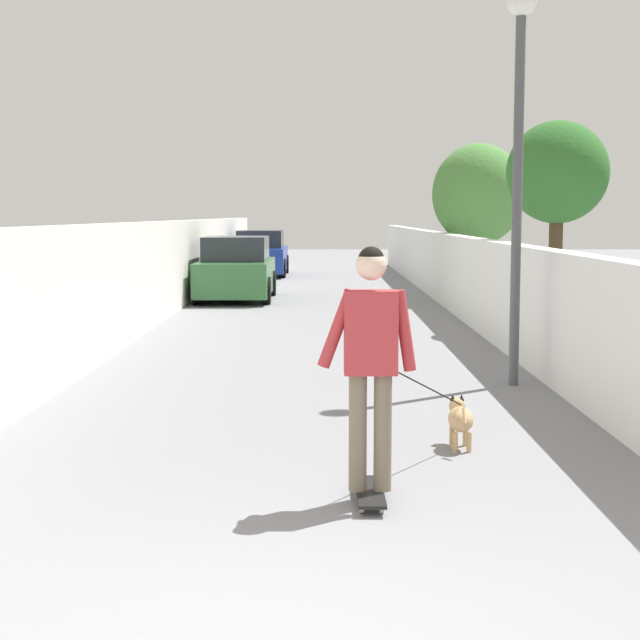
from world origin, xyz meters
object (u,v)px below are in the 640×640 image
(lamp_post, at_px, (519,119))
(car_near, at_px, (236,270))
(skateboard, at_px, (370,492))
(person_skateboarder, at_px, (371,348))
(dog, at_px, (460,418))
(tree_right_near, at_px, (557,174))
(car_far, at_px, (261,254))
(tree_right_mid, at_px, (478,195))

(lamp_post, height_order, car_near, lamp_post)
(skateboard, xyz_separation_m, person_skateboarder, (-0.00, 0.00, 1.05))
(lamp_post, bearing_deg, dog, 161.05)
(tree_right_near, xyz_separation_m, skateboard, (-10.56, 3.83, -2.71))
(tree_right_near, height_order, car_far, tree_right_near)
(tree_right_near, distance_m, lamp_post, 6.00)
(skateboard, distance_m, person_skateboarder, 1.05)
(tree_right_near, relative_size, dog, 1.94)
(dog, height_order, car_near, car_near)
(tree_right_mid, height_order, person_skateboarder, tree_right_mid)
(tree_right_near, distance_m, car_near, 9.12)
(car_far, bearing_deg, person_skateboarder, -174.72)
(person_skateboarder, xyz_separation_m, car_far, (26.40, 2.44, -0.40))
(tree_right_near, relative_size, person_skateboarder, 2.11)
(tree_right_mid, bearing_deg, dog, 170.47)
(tree_right_near, xyz_separation_m, person_skateboarder, (-10.56, 3.83, -1.66))
(tree_right_mid, distance_m, car_far, 11.58)
(lamp_post, relative_size, car_far, 1.09)
(skateboard, relative_size, person_skateboarder, 0.45)
(tree_right_mid, relative_size, skateboard, 4.69)
(person_skateboarder, distance_m, car_near, 17.04)
(lamp_post, height_order, skateboard, lamp_post)
(car_near, relative_size, car_far, 0.92)
(dog, bearing_deg, car_far, 7.62)
(tree_right_near, bearing_deg, car_far, 21.58)
(lamp_post, relative_size, person_skateboarder, 2.69)
(person_skateboarder, xyz_separation_m, car_near, (16.86, 2.44, -0.41))
(car_far, bearing_deg, lamp_post, -168.38)
(dog, bearing_deg, car_near, 12.27)
(person_skateboarder, bearing_deg, tree_right_mid, -11.55)
(tree_right_mid, bearing_deg, car_near, 87.03)
(dog, bearing_deg, tree_right_near, -18.26)
(tree_right_near, relative_size, car_far, 0.85)
(lamp_post, bearing_deg, skateboard, 157.74)
(dog, bearing_deg, tree_right_mid, -9.53)
(lamp_post, height_order, dog, lamp_post)
(tree_right_mid, height_order, car_near, tree_right_mid)
(tree_right_near, bearing_deg, tree_right_mid, 4.22)
(tree_right_mid, bearing_deg, skateboard, 168.45)
(tree_right_mid, relative_size, person_skateboarder, 2.13)
(dog, xyz_separation_m, car_far, (24.79, 3.32, 0.44))
(dog, distance_m, car_far, 25.01)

